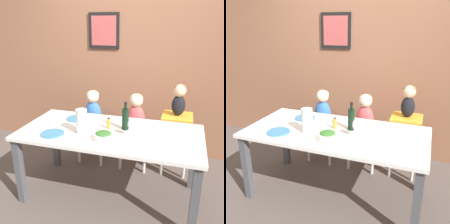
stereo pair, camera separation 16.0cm
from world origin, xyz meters
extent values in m
plane|color=#564C47|center=(0.00, 0.00, 0.00)|extent=(14.00, 14.00, 0.00)
cube|color=#8E5B42|center=(0.00, 1.15, 1.35)|extent=(10.00, 0.06, 2.70)
cube|color=black|center=(-0.42, 1.11, 1.67)|extent=(0.42, 0.02, 0.46)
cube|color=#B74C4C|center=(-0.42, 1.09, 1.67)|extent=(0.34, 0.00, 0.38)
cube|color=white|center=(0.00, 0.00, 0.73)|extent=(1.80, 0.87, 0.03)
cube|color=#4C4C51|center=(-0.84, -0.37, 0.36)|extent=(0.07, 0.07, 0.71)
cube|color=#4C4C51|center=(0.84, -0.37, 0.36)|extent=(0.07, 0.07, 0.71)
cube|color=#4C4C51|center=(-0.84, 0.37, 0.36)|extent=(0.07, 0.07, 0.71)
cube|color=#4C4C51|center=(0.84, 0.37, 0.36)|extent=(0.07, 0.07, 0.71)
cylinder|color=silver|center=(-0.59, 0.51, 0.21)|extent=(0.04, 0.04, 0.42)
cylinder|color=silver|center=(-0.28, 0.51, 0.21)|extent=(0.04, 0.04, 0.42)
cylinder|color=silver|center=(-0.59, 0.82, 0.21)|extent=(0.04, 0.04, 0.42)
cylinder|color=silver|center=(-0.28, 0.82, 0.21)|extent=(0.04, 0.04, 0.42)
cube|color=white|center=(-0.44, 0.67, 0.45)|extent=(0.41, 0.41, 0.05)
cylinder|color=silver|center=(-0.03, 0.51, 0.21)|extent=(0.04, 0.04, 0.42)
cylinder|color=silver|center=(0.28, 0.51, 0.21)|extent=(0.04, 0.04, 0.42)
cylinder|color=silver|center=(-0.03, 0.82, 0.21)|extent=(0.04, 0.04, 0.42)
cylinder|color=silver|center=(0.28, 0.82, 0.21)|extent=(0.04, 0.04, 0.42)
cube|color=white|center=(0.13, 0.67, 0.45)|extent=(0.41, 0.41, 0.05)
cylinder|color=silver|center=(0.49, 0.53, 0.35)|extent=(0.04, 0.04, 0.69)
cylinder|color=silver|center=(0.75, 0.53, 0.35)|extent=(0.04, 0.04, 0.69)
cylinder|color=silver|center=(0.49, 0.80, 0.35)|extent=(0.04, 0.04, 0.69)
cylinder|color=silver|center=(0.75, 0.80, 0.35)|extent=(0.04, 0.04, 0.69)
cube|color=gold|center=(0.62, 0.67, 0.72)|extent=(0.35, 0.35, 0.05)
ellipsoid|color=#3366B2|center=(-0.44, 0.67, 0.65)|extent=(0.22, 0.17, 0.35)
sphere|color=beige|center=(-0.44, 0.67, 0.88)|extent=(0.16, 0.16, 0.16)
ellipsoid|color=#DBC684|center=(-0.44, 0.67, 0.91)|extent=(0.16, 0.15, 0.11)
ellipsoid|color=#C64C4C|center=(0.13, 0.67, 0.65)|extent=(0.22, 0.17, 0.35)
sphere|color=beige|center=(0.13, 0.67, 0.88)|extent=(0.16, 0.16, 0.16)
ellipsoid|color=#DBC684|center=(0.13, 0.67, 0.91)|extent=(0.16, 0.15, 0.11)
ellipsoid|color=black|center=(0.62, 0.67, 0.87)|extent=(0.16, 0.12, 0.25)
sphere|color=#D6AD89|center=(0.62, 0.67, 1.04)|extent=(0.14, 0.14, 0.14)
ellipsoid|color=olive|center=(0.62, 0.67, 1.07)|extent=(0.14, 0.14, 0.10)
cylinder|color=black|center=(0.13, 0.09, 0.85)|extent=(0.07, 0.07, 0.22)
cylinder|color=black|center=(0.13, 0.09, 1.00)|extent=(0.03, 0.03, 0.07)
cylinder|color=black|center=(0.13, 0.09, 1.02)|extent=(0.03, 0.03, 0.02)
cylinder|color=white|center=(-0.25, -0.13, 0.87)|extent=(0.11, 0.11, 0.24)
cylinder|color=white|center=(0.23, -0.07, 0.75)|extent=(0.06, 0.06, 0.00)
cylinder|color=white|center=(0.23, -0.07, 0.78)|extent=(0.01, 0.01, 0.07)
ellipsoid|color=white|center=(0.23, -0.07, 0.87)|extent=(0.07, 0.07, 0.10)
cylinder|color=white|center=(0.00, -0.21, 0.78)|extent=(0.18, 0.18, 0.06)
ellipsoid|color=#336628|center=(0.00, -0.21, 0.81)|extent=(0.15, 0.15, 0.04)
cylinder|color=teal|center=(-0.52, -0.23, 0.75)|extent=(0.23, 0.23, 0.01)
cylinder|color=teal|center=(-0.46, 0.21, 0.75)|extent=(0.23, 0.23, 0.01)
cylinder|color=#BC8E33|center=(-0.03, 0.05, 0.80)|extent=(0.04, 0.04, 0.11)
cone|color=black|center=(-0.03, 0.05, 0.87)|extent=(0.03, 0.03, 0.02)
camera|label=1|loc=(0.68, -2.19, 1.75)|focal=40.00mm
camera|label=2|loc=(0.83, -2.13, 1.75)|focal=40.00mm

